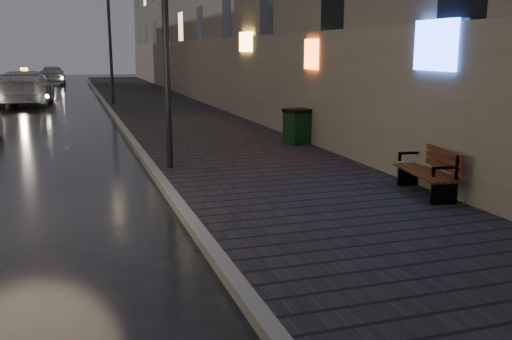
{
  "coord_description": "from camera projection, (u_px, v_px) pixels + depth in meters",
  "views": [
    {
      "loc": [
        -0.2,
        -6.4,
        2.73
      ],
      "look_at": [
        2.56,
        2.01,
        0.85
      ],
      "focal_mm": 40.0,
      "sensor_mm": 36.0,
      "label": 1
    }
  ],
  "objects": [
    {
      "name": "lamp_near",
      "position": [
        165.0,
        12.0,
        11.99
      ],
      "size": [
        0.36,
        0.36,
        5.28
      ],
      "color": "black",
      "rests_on": "sidewalk"
    },
    {
      "name": "lamp_far",
      "position": [
        110.0,
        33.0,
        26.86
      ],
      "size": [
        0.36,
        0.36,
        5.28
      ],
      "color": "black",
      "rests_on": "sidewalk"
    },
    {
      "name": "bench",
      "position": [
        430.0,
        171.0,
        10.28
      ],
      "size": [
        0.84,
        1.75,
        0.86
      ],
      "rotation": [
        0.0,
        0.0,
        -0.16
      ],
      "color": "black",
      "rests_on": "sidewalk"
    },
    {
      "name": "trash_bin",
      "position": [
        297.0,
        126.0,
        15.83
      ],
      "size": [
        0.76,
        0.76,
        0.97
      ],
      "rotation": [
        0.0,
        0.0,
        0.22
      ],
      "color": "black",
      "rests_on": "sidewalk"
    },
    {
      "name": "car_far",
      "position": [
        52.0,
        75.0,
        44.54
      ],
      "size": [
        2.08,
        4.62,
        1.54
      ],
      "primitive_type": "imported",
      "rotation": [
        0.0,
        0.0,
        3.2
      ],
      "color": "#929199",
      "rests_on": "ground"
    },
    {
      "name": "ground",
      "position": [
        100.0,
        291.0,
        6.57
      ],
      "size": [
        120.0,
        120.0,
        0.0
      ],
      "primitive_type": "plane",
      "color": "black",
      "rests_on": "ground"
    },
    {
      "name": "taxi_mid",
      "position": [
        26.0,
        88.0,
        28.47
      ],
      "size": [
        2.8,
        6.0,
        1.7
      ],
      "primitive_type": "imported",
      "rotation": [
        0.0,
        0.0,
        3.07
      ],
      "color": "#B9B9C0",
      "rests_on": "ground"
    },
    {
      "name": "curb",
      "position": [
        107.0,
        107.0,
        26.53
      ],
      "size": [
        0.2,
        58.0,
        0.15
      ],
      "primitive_type": "cube",
      "color": "slate",
      "rests_on": "ground"
    },
    {
      "name": "sidewalk",
      "position": [
        159.0,
        106.0,
        27.27
      ],
      "size": [
        4.6,
        58.0,
        0.15
      ],
      "primitive_type": "cube",
      "color": "black",
      "rests_on": "ground"
    }
  ]
}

